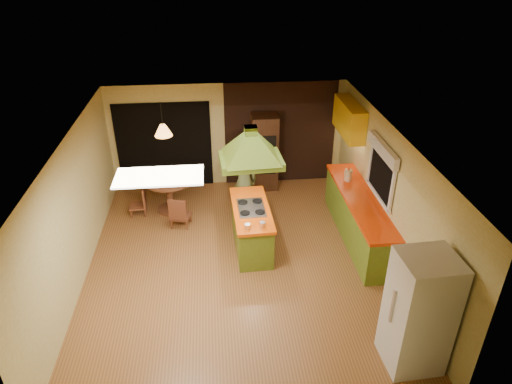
{
  "coord_description": "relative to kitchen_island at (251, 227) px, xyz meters",
  "views": [
    {
      "loc": [
        -0.34,
        -6.83,
        5.33
      ],
      "look_at": [
        0.41,
        0.62,
        1.15
      ],
      "focal_mm": 32.0,
      "sensor_mm": 36.0,
      "label": 1
    }
  ],
  "objects": [
    {
      "name": "pendant_lamp",
      "position": [
        -1.66,
        1.52,
        1.46
      ],
      "size": [
        0.44,
        0.44,
        0.24
      ],
      "primitive_type": "cone",
      "rotation": [
        0.0,
        0.0,
        -0.23
      ],
      "color": "#FF9E3F",
      "rests_on": "ceiling_plane"
    },
    {
      "name": "dining_table",
      "position": [
        -1.66,
        1.52,
        0.12
      ],
      "size": [
        1.05,
        1.05,
        0.79
      ],
      "rotation": [
        0.0,
        0.0,
        0.43
      ],
      "color": "brown",
      "rests_on": "ground"
    },
    {
      "name": "chair_left",
      "position": [
        -2.36,
        1.42,
        -0.11
      ],
      "size": [
        0.37,
        0.37,
        0.65
      ],
      "primitive_type": null,
      "rotation": [
        0.0,
        0.0,
        -1.54
      ],
      "color": "brown",
      "rests_on": "ground"
    },
    {
      "name": "brick_panel",
      "position": [
        0.94,
        2.71,
        0.81
      ],
      "size": [
        2.64,
        0.03,
        2.5
      ],
      "primitive_type": "cube",
      "color": "#381E14",
      "rests_on": "ground"
    },
    {
      "name": "range_hood",
      "position": [
        -0.0,
        0.0,
        1.81
      ],
      "size": [
        1.14,
        0.85,
        0.8
      ],
      "rotation": [
        0.0,
        0.0,
        0.06
      ],
      "color": "#556D1B",
      "rests_on": "ceiling_plane"
    },
    {
      "name": "man",
      "position": [
        -0.05,
        1.21,
        0.36
      ],
      "size": [
        0.62,
        0.44,
        1.59
      ],
      "primitive_type": "imported",
      "rotation": [
        0.0,
        0.0,
        3.25
      ],
      "color": "#535B30",
      "rests_on": "ground"
    },
    {
      "name": "canister_large",
      "position": [
        2.09,
        0.83,
        0.6
      ],
      "size": [
        0.2,
        0.2,
        0.24
      ],
      "primitive_type": "cylinder",
      "rotation": [
        0.0,
        0.0,
        0.33
      ],
      "color": "beige",
      "rests_on": "right_counter"
    },
    {
      "name": "window_right",
      "position": [
        2.39,
        -0.12,
        1.33
      ],
      "size": [
        0.12,
        1.35,
        1.06
      ],
      "color": "black",
      "rests_on": "room_walls"
    },
    {
      "name": "kitchen_island",
      "position": [
        0.0,
        0.0,
        0.0
      ],
      "size": [
        0.74,
        1.73,
        0.88
      ],
      "rotation": [
        0.0,
        0.0,
        0.03
      ],
      "color": "olive",
      "rests_on": "ground"
    },
    {
      "name": "room_walls",
      "position": [
        -0.31,
        -0.52,
        0.81
      ],
      "size": [
        5.5,
        6.5,
        6.5
      ],
      "color": "beige",
      "rests_on": "ground"
    },
    {
      "name": "canister_medium",
      "position": [
        2.09,
        0.79,
        0.57
      ],
      "size": [
        0.15,
        0.15,
        0.18
      ],
      "primitive_type": "cylinder",
      "rotation": [
        0.0,
        0.0,
        0.15
      ],
      "color": "beige",
      "rests_on": "right_counter"
    },
    {
      "name": "ground",
      "position": [
        -0.31,
        -0.52,
        -0.44
      ],
      "size": [
        6.5,
        6.5,
        0.0
      ],
      "primitive_type": "plane",
      "color": "#975F31",
      "rests_on": "ground"
    },
    {
      "name": "fluor_panel",
      "position": [
        -1.41,
        -1.72,
        2.05
      ],
      "size": [
        1.2,
        0.6,
        0.03
      ],
      "primitive_type": "cube",
      "color": "white",
      "rests_on": "ceiling_plane"
    },
    {
      "name": "refrigerator",
      "position": [
        2.0,
        -3.01,
        0.47
      ],
      "size": [
        0.78,
        0.74,
        1.82
      ],
      "primitive_type": "cube",
      "rotation": [
        0.0,
        0.0,
        0.05
      ],
      "color": "silver",
      "rests_on": "ground"
    },
    {
      "name": "ceiling_plane",
      "position": [
        -0.31,
        -0.52,
        2.06
      ],
      "size": [
        6.5,
        6.5,
        0.0
      ],
      "primitive_type": "plane",
      "rotation": [
        3.14,
        0.0,
        0.0
      ],
      "color": "silver",
      "rests_on": "room_walls"
    },
    {
      "name": "right_counter",
      "position": [
        2.14,
        0.08,
        0.03
      ],
      "size": [
        0.62,
        3.05,
        0.92
      ],
      "color": "olive",
      "rests_on": "ground"
    },
    {
      "name": "nook_opening",
      "position": [
        -1.81,
        2.71,
        0.61
      ],
      "size": [
        2.2,
        0.03,
        2.1
      ],
      "primitive_type": "cube",
      "color": "black",
      "rests_on": "ground"
    },
    {
      "name": "upper_cabinets",
      "position": [
        2.26,
        1.68,
        1.51
      ],
      "size": [
        0.34,
        1.4,
        0.7
      ],
      "primitive_type": "cube",
      "color": "yellow",
      "rests_on": "room_walls"
    },
    {
      "name": "chair_near",
      "position": [
        -1.41,
        0.87,
        -0.08
      ],
      "size": [
        0.47,
        0.47,
        0.71
      ],
      "primitive_type": null,
      "rotation": [
        0.0,
        0.0,
        2.91
      ],
      "color": "brown",
      "rests_on": "ground"
    },
    {
      "name": "canister_small",
      "position": [
        2.09,
        0.88,
        0.56
      ],
      "size": [
        0.16,
        0.16,
        0.16
      ],
      "primitive_type": "cylinder",
      "rotation": [
        0.0,
        0.0,
        0.36
      ],
      "color": "#FBE8CA",
      "rests_on": "right_counter"
    },
    {
      "name": "wall_oven",
      "position": [
        0.53,
        2.43,
        0.48
      ],
      "size": [
        0.61,
        0.61,
        1.83
      ],
      "rotation": [
        0.0,
        0.0,
        0.02
      ],
      "color": "#432615",
      "rests_on": "ground"
    }
  ]
}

